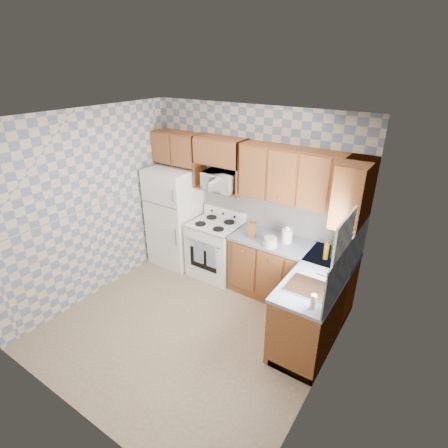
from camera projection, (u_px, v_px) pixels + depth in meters
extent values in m
plane|color=#77634D|center=(190.00, 327.00, 4.67)|extent=(3.40, 3.40, 0.00)
cube|color=slate|center=(252.00, 197.00, 5.30)|extent=(3.40, 0.02, 2.70)
cube|color=slate|center=(327.00, 285.00, 3.24)|extent=(0.02, 3.20, 2.70)
cube|color=white|center=(275.00, 212.00, 5.16)|extent=(2.60, 0.02, 0.56)
cube|color=white|center=(348.00, 261.00, 3.92)|extent=(0.02, 1.60, 0.56)
cube|color=white|center=(175.00, 217.00, 5.89)|extent=(0.75, 0.70, 1.68)
cube|color=white|center=(215.00, 249.00, 5.67)|extent=(0.76, 0.65, 0.90)
cube|color=silver|center=(215.00, 224.00, 5.48)|extent=(0.76, 0.65, 0.02)
cube|color=white|center=(225.00, 213.00, 5.65)|extent=(0.76, 0.08, 0.17)
cube|color=navy|center=(199.00, 252.00, 5.41)|extent=(0.18, 0.02, 0.37)
cube|color=navy|center=(212.00, 256.00, 5.29)|extent=(0.18, 0.02, 0.37)
cube|color=#693112|center=(290.00, 274.00, 5.05)|extent=(1.75, 0.60, 0.88)
cube|color=#693112|center=(316.00, 306.00, 4.39)|extent=(0.60, 1.60, 0.88)
cube|color=slate|center=(292.00, 246.00, 4.85)|extent=(1.77, 0.63, 0.04)
cube|color=slate|center=(319.00, 275.00, 4.19)|extent=(0.63, 1.60, 0.04)
cube|color=#693112|center=(302.00, 178.00, 4.55)|extent=(1.75, 0.33, 0.74)
cube|color=#693112|center=(178.00, 148.00, 5.55)|extent=(0.82, 0.33, 0.50)
cube|color=#693112|center=(354.00, 192.00, 4.05)|extent=(0.33, 0.70, 0.74)
cube|color=#693112|center=(220.00, 189.00, 5.37)|extent=(0.80, 0.33, 0.03)
imported|color=white|center=(220.00, 181.00, 5.24)|extent=(0.52, 0.36, 0.28)
cube|color=#B7B7BC|center=(309.00, 288.00, 3.91)|extent=(0.48, 0.40, 0.03)
cube|color=white|center=(341.00, 255.00, 3.55)|extent=(0.02, 0.66, 0.86)
cylinder|color=black|center=(334.00, 248.00, 4.46)|extent=(0.07, 0.07, 0.30)
cylinder|color=black|center=(340.00, 252.00, 4.37)|extent=(0.07, 0.07, 0.28)
cylinder|color=#60380C|center=(346.00, 251.00, 4.43)|extent=(0.07, 0.07, 0.26)
cylinder|color=#60380C|center=(326.00, 251.00, 4.45)|extent=(0.07, 0.07, 0.24)
cube|color=brown|center=(252.00, 230.00, 5.01)|extent=(0.13, 0.13, 0.23)
cylinder|color=white|center=(287.00, 236.00, 4.88)|extent=(0.15, 0.15, 0.19)
cylinder|color=beige|center=(313.00, 302.00, 3.57)|extent=(0.06, 0.06, 0.17)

